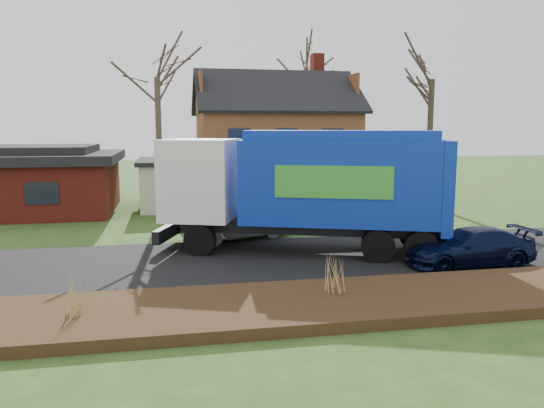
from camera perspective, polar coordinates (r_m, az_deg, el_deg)
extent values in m
plane|color=#264918|center=(19.26, 2.38, -5.94)|extent=(120.00, 120.00, 0.00)
cube|color=black|center=(19.25, 2.38, -5.91)|extent=(80.00, 7.00, 0.02)
cube|color=black|center=(14.32, 7.37, -10.46)|extent=(80.00, 3.50, 0.30)
cube|color=beige|center=(32.94, 0.16, 2.44)|extent=(9.00, 7.50, 2.70)
cube|color=#5D2C1A|center=(32.77, 0.17, 7.22)|extent=(9.00, 7.50, 2.80)
cube|color=maroon|center=(34.64, 4.87, 14.48)|extent=(0.70, 0.90, 1.60)
cube|color=beige|center=(31.84, -10.68, 1.99)|extent=(3.50, 5.50, 2.60)
cube|color=black|center=(31.71, -10.75, 4.54)|extent=(3.90, 5.90, 0.24)
cube|color=maroon|center=(32.25, -24.67, 1.63)|extent=(9.00, 7.50, 2.80)
cube|color=black|center=(32.12, -24.85, 4.55)|extent=(9.80, 8.20, 0.50)
cube|color=black|center=(32.10, -24.90, 5.35)|extent=(7.00, 6.00, 0.40)
cylinder|color=black|center=(19.83, -7.75, -3.83)|extent=(1.25, 0.78, 1.18)
cylinder|color=black|center=(22.08, -5.98, -2.55)|extent=(1.25, 0.78, 1.18)
cylinder|color=black|center=(19.03, 11.34, -4.44)|extent=(1.25, 0.78, 1.18)
cylinder|color=black|center=(21.37, 11.09, -3.03)|extent=(1.25, 0.78, 1.18)
cylinder|color=black|center=(19.16, 15.77, -4.51)|extent=(1.25, 0.78, 1.18)
cylinder|color=black|center=(21.48, 15.03, -3.10)|extent=(1.25, 0.78, 1.18)
cube|color=black|center=(20.17, 4.12, -2.48)|extent=(9.66, 4.61, 0.40)
cube|color=white|center=(20.71, -7.68, 2.68)|extent=(3.43, 3.56, 3.07)
cube|color=black|center=(21.09, -10.95, 3.16)|extent=(0.94, 2.38, 1.02)
cube|color=black|center=(21.44, -11.07, -2.89)|extent=(1.24, 2.77, 0.51)
cube|color=#0D2CA7|center=(19.86, 7.28, 2.44)|extent=(7.70, 5.11, 3.07)
cube|color=#0D2CA7|center=(19.76, 7.37, 7.37)|extent=(7.26, 4.68, 0.34)
cube|color=#0D2CA7|center=(20.11, 17.86, 1.85)|extent=(1.36, 2.86, 3.30)
cube|color=green|center=(18.42, 6.62, 2.35)|extent=(3.86, 1.44, 1.14)
cube|color=green|center=(21.29, 6.94, 3.15)|extent=(3.86, 1.44, 1.14)
imported|color=#AFB1B7|center=(22.44, -3.83, -1.88)|extent=(4.94, 3.27, 1.54)
imported|color=black|center=(19.44, 20.47, -4.36)|extent=(4.51, 1.89, 1.30)
cylinder|color=#46362A|center=(27.45, -12.04, 5.73)|extent=(0.30, 0.30, 7.16)
cylinder|color=#392E22|center=(33.05, 16.57, 6.27)|extent=(0.34, 0.34, 7.48)
cylinder|color=#3E3325|center=(42.32, 3.67, 8.20)|extent=(0.35, 0.35, 9.28)
cone|color=#A68F49|center=(13.61, -20.44, -9.18)|extent=(0.04, 0.04, 0.95)
cone|color=#A68F49|center=(13.63, -21.11, -9.18)|extent=(0.04, 0.04, 0.95)
cone|color=#A68F49|center=(13.58, -19.77, -9.18)|extent=(0.04, 0.04, 0.95)
cone|color=#A68F49|center=(13.73, -20.36, -9.03)|extent=(0.04, 0.04, 0.95)
cone|color=#A68F49|center=(13.49, -20.53, -9.34)|extent=(0.04, 0.04, 0.95)
cone|color=tan|center=(14.51, 6.76, -7.36)|extent=(0.05, 0.05, 1.07)
cone|color=tan|center=(14.46, 6.11, -7.40)|extent=(0.05, 0.05, 1.07)
cone|color=tan|center=(14.56, 7.40, -7.32)|extent=(0.05, 0.05, 1.07)
cone|color=tan|center=(14.63, 6.60, -7.22)|extent=(0.05, 0.05, 1.07)
cone|color=tan|center=(14.39, 6.92, -7.50)|extent=(0.05, 0.05, 1.07)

